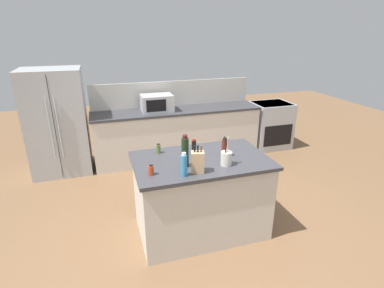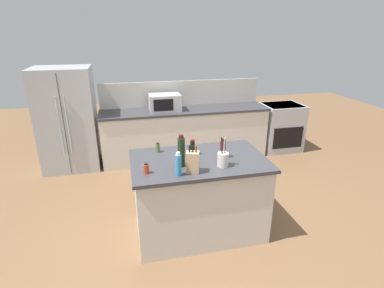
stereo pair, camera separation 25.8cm
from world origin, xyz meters
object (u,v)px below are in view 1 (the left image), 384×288
at_px(refrigerator, 57,122).
at_px(soy_sauce_bottle, 194,147).
at_px(spice_jar_oregano, 158,149).
at_px(microwave, 157,103).
at_px(wine_bottle, 185,152).
at_px(vinegar_bottle, 224,148).
at_px(spice_jar_paprika, 151,170).
at_px(range_oven, 270,125).
at_px(dish_soap_bottle, 184,165).
at_px(utensil_crock, 226,158).
at_px(knife_block, 198,162).

bearing_deg(refrigerator, soy_sauce_bottle, -51.35).
bearing_deg(spice_jar_oregano, soy_sauce_bottle, -23.11).
relative_size(spice_jar_oregano, soy_sauce_bottle, 0.62).
height_order(microwave, wine_bottle, wine_bottle).
bearing_deg(vinegar_bottle, spice_jar_paprika, -166.87).
xyz_separation_m(range_oven, dish_soap_bottle, (-2.54, -2.53, 0.59)).
relative_size(range_oven, utensil_crock, 2.87).
xyz_separation_m(range_oven, soy_sauce_bottle, (-2.28, -2.05, 0.56)).
height_order(range_oven, dish_soap_bottle, dish_soap_bottle).
bearing_deg(microwave, range_oven, -0.00).
distance_m(refrigerator, range_oven, 3.99).
distance_m(wine_bottle, dish_soap_bottle, 0.22).
xyz_separation_m(microwave, spice_jar_oregano, (-0.36, -1.89, -0.09)).
xyz_separation_m(range_oven, spice_jar_oregano, (-2.67, -1.89, 0.53)).
distance_m(range_oven, vinegar_bottle, 3.02).
height_order(vinegar_bottle, spice_jar_oregano, vinegar_bottle).
bearing_deg(range_oven, dish_soap_bottle, -135.06).
bearing_deg(refrigerator, knife_block, -58.16).
relative_size(refrigerator, knife_block, 5.97).
bearing_deg(wine_bottle, soy_sauce_bottle, 56.43).
relative_size(refrigerator, vinegar_bottle, 7.69).
relative_size(refrigerator, microwave, 3.18).
bearing_deg(microwave, refrigerator, 178.22).
bearing_deg(range_oven, knife_block, -133.70).
distance_m(microwave, utensil_crock, 2.44).
xyz_separation_m(knife_block, dish_soap_bottle, (-0.16, -0.04, 0.00)).
height_order(knife_block, wine_bottle, wine_bottle).
distance_m(range_oven, utensil_crock, 3.22).
relative_size(refrigerator, spice_jar_paprika, 15.53).
bearing_deg(soy_sauce_bottle, wine_bottle, -123.57).
bearing_deg(microwave, wine_bottle, -93.85).
bearing_deg(wine_bottle, knife_block, -63.49).
bearing_deg(dish_soap_bottle, wine_bottle, 70.85).
relative_size(wine_bottle, spice_jar_oregano, 3.01).
bearing_deg(spice_jar_oregano, refrigerator, 123.81).
xyz_separation_m(range_oven, microwave, (-2.31, 0.00, 0.62)).
relative_size(utensil_crock, vinegar_bottle, 1.42).
bearing_deg(range_oven, spice_jar_paprika, -139.67).
xyz_separation_m(refrigerator, spice_jar_paprika, (1.12, -2.47, 0.13)).
height_order(utensil_crock, soy_sauce_bottle, utensil_crock).
bearing_deg(range_oven, spice_jar_oregano, -144.71).
relative_size(microwave, vinegar_bottle, 2.42).
relative_size(refrigerator, wine_bottle, 4.89).
xyz_separation_m(vinegar_bottle, spice_jar_oregano, (-0.69, 0.32, -0.05)).
distance_m(range_oven, spice_jar_paprika, 3.77).
height_order(refrigerator, spice_jar_paprika, refrigerator).
relative_size(spice_jar_oregano, dish_soap_bottle, 0.47).
xyz_separation_m(microwave, wine_bottle, (-0.16, -2.33, 0.02)).
bearing_deg(refrigerator, utensil_crock, -52.13).
xyz_separation_m(vinegar_bottle, spice_jar_paprika, (-0.87, -0.20, -0.05)).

